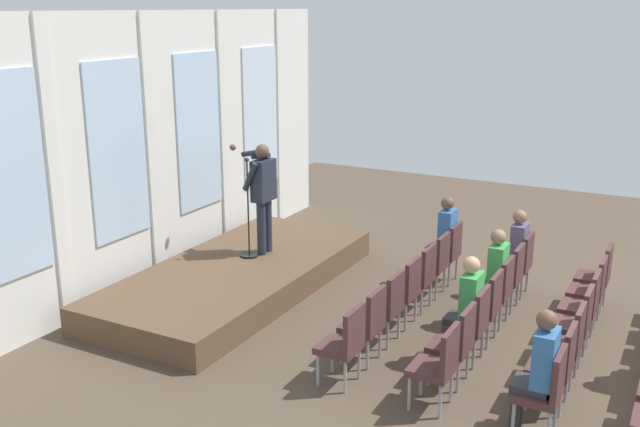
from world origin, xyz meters
name	(u,v)px	position (x,y,z in m)	size (l,w,h in m)	color
ground_plane	(612,369)	(0.00, 0.00, 0.00)	(17.44, 17.44, 0.00)	brown
rear_partition	(160,148)	(0.04, 6.70, 2.05)	(9.27, 0.14, 4.07)	silver
stage_platform	(237,277)	(0.00, 5.33, 0.20)	(4.86, 2.16, 0.40)	brown
speaker	(263,190)	(0.67, 5.27, 1.40)	(0.50, 0.69, 1.72)	#232838
mic_stand	(249,235)	(0.40, 5.37, 0.74)	(0.28, 0.28, 1.56)	black
chair_r0_c0	(345,341)	(-1.80, 2.64, 0.53)	(0.46, 0.44, 0.94)	#99999E
chair_r0_c1	(367,321)	(-1.20, 2.64, 0.53)	(0.46, 0.44, 0.94)	#99999E
chair_r0_c2	(387,303)	(-0.60, 2.64, 0.53)	(0.46, 0.44, 0.94)	#99999E
chair_r0_c3	(405,288)	(0.00, 2.64, 0.53)	(0.46, 0.44, 0.94)	#99999E
chair_r0_c4	(421,274)	(0.60, 2.64, 0.53)	(0.46, 0.44, 0.94)	#99999E
chair_r0_c5	(435,261)	(1.20, 2.64, 0.53)	(0.46, 0.44, 0.94)	#99999E
chair_r0_c6	(448,249)	(1.80, 2.64, 0.53)	(0.46, 0.44, 0.94)	#99999E
audience_r0_c6	(444,235)	(1.80, 2.72, 0.75)	(0.36, 0.39, 1.36)	#2D2D33
chair_r1_c0	(439,363)	(-1.80, 1.55, 0.53)	(0.46, 0.44, 0.94)	#99999E
chair_r1_c1	(457,340)	(-1.20, 1.55, 0.53)	(0.46, 0.44, 0.94)	#99999E
chair_r1_c2	(472,320)	(-0.60, 1.55, 0.53)	(0.46, 0.44, 0.94)	#99999E
audience_r1_c2	(466,303)	(-0.60, 1.63, 0.74)	(0.36, 0.39, 1.33)	#2D2D33
chair_r1_c3	(486,303)	(0.00, 1.55, 0.53)	(0.46, 0.44, 0.94)	#99999E
chair_r1_c4	(498,287)	(0.60, 1.55, 0.53)	(0.46, 0.44, 0.94)	#99999E
audience_r1_c4	(493,272)	(0.60, 1.63, 0.74)	(0.36, 0.39, 1.33)	#2D2D33
chair_r1_c5	(510,273)	(1.20, 1.55, 0.53)	(0.46, 0.44, 0.94)	#99999E
chair_r1_c6	(520,260)	(1.80, 1.55, 0.53)	(0.46, 0.44, 0.94)	#99999E
audience_r1_c6	(515,247)	(1.80, 1.63, 0.72)	(0.36, 0.39, 1.30)	#2D2D33
chair_r2_c0	(545,387)	(-1.80, 0.46, 0.53)	(0.46, 0.44, 0.94)	#99999E
audience_r2_c0	(539,366)	(-1.80, 0.54, 0.74)	(0.36, 0.39, 1.34)	#2D2D33
chair_r2_c1	(557,362)	(-1.20, 0.46, 0.53)	(0.46, 0.44, 0.94)	#99999E
chair_r2_c2	(568,340)	(-0.60, 0.46, 0.53)	(0.46, 0.44, 0.94)	#99999E
chair_r2_c3	(577,320)	(0.00, 0.46, 0.53)	(0.46, 0.44, 0.94)	#99999E
chair_r2_c4	(585,302)	(0.60, 0.46, 0.53)	(0.46, 0.44, 0.94)	#99999E
chair_r2_c5	(592,287)	(1.20, 0.46, 0.53)	(0.46, 0.44, 0.94)	#99999E
chair_r2_c6	(598,273)	(1.80, 0.46, 0.53)	(0.46, 0.44, 0.94)	#99999E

